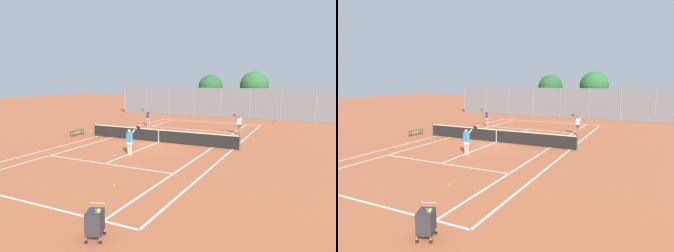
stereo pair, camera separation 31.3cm
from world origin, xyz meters
TOP-DOWN VIEW (x-y plane):
  - ground_plane at (0.00, 0.00)m, footprint 120.00×120.00m
  - court_line_markings at (0.00, 0.00)m, footprint 11.10×23.90m
  - tennis_net at (0.00, 0.00)m, footprint 12.00×0.10m
  - ball_cart at (4.64, -12.90)m, footprint 0.68×0.75m
  - player_near_side at (0.16, -4.14)m, footprint 0.76×0.72m
  - player_far_left at (-4.49, 6.39)m, footprint 0.79×0.71m
  - player_far_right at (4.62, 5.93)m, footprint 0.76×0.72m
  - loose_tennis_ball_0 at (3.31, 0.80)m, footprint 0.07×0.07m
  - loose_tennis_ball_1 at (-0.49, -4.85)m, footprint 0.07×0.07m
  - loose_tennis_ball_2 at (2.50, -9.01)m, footprint 0.07×0.07m
  - courtside_bench at (-7.22, -0.62)m, footprint 0.36×1.50m
  - back_fence at (0.00, 16.26)m, footprint 27.70×0.08m
  - tree_behind_left at (-2.32, 19.97)m, footprint 3.26×3.26m
  - tree_behind_right at (3.63, 18.83)m, footprint 3.50×3.50m

SIDE VIEW (x-z plane):
  - ground_plane at x=0.00m, z-range 0.00..0.00m
  - court_line_markings at x=0.00m, z-range 0.00..0.01m
  - loose_tennis_ball_0 at x=3.31m, z-range 0.00..0.07m
  - loose_tennis_ball_1 at x=-0.49m, z-range 0.00..0.07m
  - loose_tennis_ball_2 at x=2.50m, z-range 0.00..0.07m
  - courtside_bench at x=-7.22m, z-range 0.18..0.64m
  - tennis_net at x=0.00m, z-range -0.03..1.04m
  - ball_cart at x=4.64m, z-range 0.05..1.01m
  - player_near_side at x=0.16m, z-range 0.04..1.81m
  - player_far_left at x=-4.49m, z-range 0.04..1.81m
  - player_far_right at x=4.62m, z-range 0.04..1.81m
  - back_fence at x=0.00m, z-range 0.00..3.63m
  - tree_behind_left at x=-2.32m, z-range 0.88..6.11m
  - tree_behind_right at x=3.63m, z-range 0.95..6.56m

